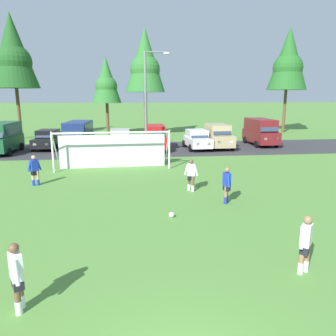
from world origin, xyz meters
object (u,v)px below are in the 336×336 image
object	(u,v)px
parked_car_slot_far_right	(217,136)
street_lamp	(148,104)
player_defender_far	(227,185)
player_winger_left	(191,175)
parked_car_slot_center_left	(78,135)
parked_car_slot_center	(120,139)
parked_car_slot_left	(48,139)
player_striker_near	(305,245)
soccer_goal	(113,149)
parked_car_slot_center_right	(155,137)
parked_car_slot_end	(261,131)
player_midfield_center	(35,170)
soccer_ball	(172,215)
parked_car_slot_far_left	(2,137)
player_winger_right	(17,278)
parked_car_slot_right	(197,139)

from	to	relation	value
parked_car_slot_far_right	street_lamp	world-z (taller)	street_lamp
player_defender_far	player_winger_left	size ratio (longest dim) A/B	1.00
player_defender_far	parked_car_slot_center_left	distance (m)	17.53
player_winger_left	parked_car_slot_center	bearing A→B (deg)	105.62
player_defender_far	street_lamp	size ratio (longest dim) A/B	0.21
parked_car_slot_left	player_striker_near	bearing A→B (deg)	-61.78
soccer_goal	parked_car_slot_center_right	xyz separation A→B (m)	(3.31, 7.08, -0.18)
soccer_goal	parked_car_slot_left	distance (m)	10.55
player_defender_far	parked_car_slot_center_left	xyz separation A→B (m)	(-8.69, 15.21, 0.52)
parked_car_slot_left	parked_car_slot_end	distance (m)	19.89
player_midfield_center	player_defender_far	world-z (taller)	same
soccer_ball	player_winger_left	size ratio (longest dim) A/B	0.13
parked_car_slot_center_left	parked_car_slot_left	bearing A→B (deg)	157.84
parked_car_slot_far_left	parked_car_slot_left	size ratio (longest dim) A/B	1.13
player_winger_right	parked_car_slot_far_right	world-z (taller)	parked_car_slot_far_right
parked_car_slot_far_right	parked_car_slot_right	bearing A→B (deg)	-169.09
player_winger_left	street_lamp	size ratio (longest dim) A/B	0.21
player_defender_far	player_striker_near	bearing A→B (deg)	-86.17
parked_car_slot_right	parked_car_slot_end	xyz separation A→B (m)	(6.58, 1.63, 0.47)
player_striker_near	parked_car_slot_far_right	distance (m)	21.38
parked_car_slot_far_right	parked_car_slot_left	bearing A→B (deg)	175.64
parked_car_slot_center_left	parked_car_slot_center_right	world-z (taller)	parked_car_slot_center_left
player_winger_left	parked_car_slot_far_right	bearing A→B (deg)	69.45
parked_car_slot_left	parked_car_slot_center	xyz separation A→B (m)	(6.45, -0.46, 0.00)
soccer_ball	parked_car_slot_far_right	xyz separation A→B (m)	(6.38, 16.69, 1.00)
player_winger_left	parked_car_slot_center_right	bearing A→B (deg)	93.77
player_winger_right	player_striker_near	bearing A→B (deg)	6.24
parked_car_slot_right	street_lamp	xyz separation A→B (m)	(-4.57, -3.48, 3.22)
soccer_goal	player_striker_near	world-z (taller)	soccer_goal
parked_car_slot_center_right	parked_car_slot_right	xyz separation A→B (m)	(3.82, -0.08, -0.24)
parked_car_slot_center_right	parked_car_slot_end	bearing A→B (deg)	8.49
player_defender_far	player_winger_left	distance (m)	2.37
player_defender_far	parked_car_slot_far_left	world-z (taller)	parked_car_slot_far_left
player_midfield_center	player_striker_near	bearing A→B (deg)	-45.54
soccer_ball	street_lamp	world-z (taller)	street_lamp
player_defender_far	parked_car_slot_center_right	world-z (taller)	parked_car_slot_center_right
player_winger_left	parked_car_slot_right	bearing A→B (deg)	76.96
soccer_ball	parked_car_slot_far_left	distance (m)	20.21
soccer_goal	parked_car_slot_center_right	size ratio (longest dim) A/B	1.60
soccer_ball	soccer_goal	xyz separation A→B (m)	(-2.73, 9.31, 1.18)
parked_car_slot_left	parked_car_slot_center	world-z (taller)	same
soccer_ball	player_winger_left	distance (m)	3.84
player_striker_near	parked_car_slot_far_left	xyz separation A→B (m)	(-15.19, 20.55, 0.52)
player_winger_left	parked_car_slot_center_right	xyz separation A→B (m)	(-0.85, 12.89, 0.29)
player_winger_right	parked_car_slot_center_left	distance (m)	21.99
soccer_goal	player_winger_right	bearing A→B (deg)	-95.37
parked_car_slot_far_right	parked_car_slot_center	bearing A→B (deg)	175.43
parked_car_slot_center_left	parked_car_slot_center_right	distance (m)	6.63
parked_car_slot_far_left	street_lamp	xyz separation A→B (m)	(11.96, -3.29, 2.76)
parked_car_slot_center_left	parked_car_slot_end	world-z (taller)	same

